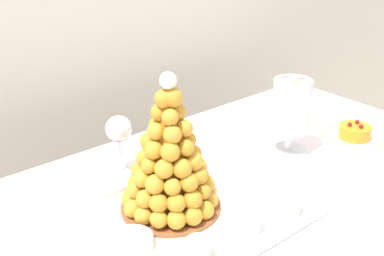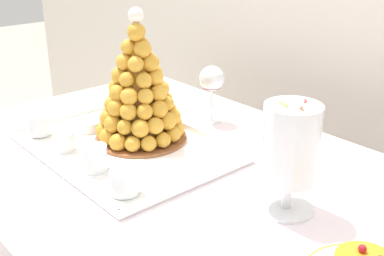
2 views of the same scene
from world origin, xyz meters
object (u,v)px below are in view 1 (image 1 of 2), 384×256
fruit_tart_plate (354,135)px  wine_glass (119,131)px  creme_brulee_ramekin (133,241)px  croquembouche (170,160)px  dessert_cup_mid_left (198,250)px  dessert_cup_mid_right (288,203)px  serving_tray (187,219)px  dessert_cup_centre (246,221)px  macaron_goblet (291,107)px

fruit_tart_plate → wine_glass: bearing=156.3°
creme_brulee_ramekin → wine_glass: size_ratio=0.52×
croquembouche → wine_glass: croquembouche is taller
creme_brulee_ramekin → wine_glass: bearing=61.6°
dessert_cup_mid_left → fruit_tart_plate: 0.76m
dessert_cup_mid_right → creme_brulee_ramekin: bearing=160.9°
serving_tray → creme_brulee_ramekin: (-0.15, -0.01, 0.02)m
dessert_cup_centre → macaron_goblet: bearing=28.0°
dessert_cup_mid_left → fruit_tart_plate: size_ratio=0.26×
fruit_tart_plate → macaron_goblet: bearing=160.2°
croquembouche → dessert_cup_mid_left: size_ratio=6.62×
macaron_goblet → fruit_tart_plate: macaron_goblet is taller
dessert_cup_mid_right → wine_glass: wine_glass is taller
creme_brulee_ramekin → macaron_goblet: bearing=8.4°
dessert_cup_centre → dessert_cup_mid_right: dessert_cup_centre is taller
serving_tray → dessert_cup_mid_left: size_ratio=10.78×
creme_brulee_ramekin → croquembouche: bearing=23.3°
serving_tray → fruit_tart_plate: size_ratio=2.80×
macaron_goblet → fruit_tart_plate: size_ratio=1.18×
wine_glass → croquembouche: bearing=-93.3°
dessert_cup_mid_left → wine_glass: bearing=78.6°
wine_glass → serving_tray: bearing=-92.2°
dessert_cup_mid_left → dessert_cup_mid_right: (0.28, -0.01, 0.00)m
dessert_cup_mid_right → macaron_goblet: macaron_goblet is taller
serving_tray → dessert_cup_mid_left: dessert_cup_mid_left is taller
macaron_goblet → croquembouche: bearing=-176.8°
croquembouche → dessert_cup_centre: 0.22m
serving_tray → dessert_cup_mid_left: (-0.07, -0.13, 0.02)m
dessert_cup_centre → creme_brulee_ramekin: 0.25m
serving_tray → wine_glass: (0.01, 0.30, 0.12)m
serving_tray → dessert_cup_mid_right: dessert_cup_mid_right is taller
dessert_cup_mid_left → dessert_cup_centre: bearing=1.0°
creme_brulee_ramekin → fruit_tart_plate: (0.83, 0.01, -0.01)m
serving_tray → macaron_goblet: 0.48m
dessert_cup_centre → fruit_tart_plate: bearing=11.7°
dessert_cup_mid_left → wine_glass: wine_glass is taller
creme_brulee_ramekin → macaron_goblet: size_ratio=0.37×
macaron_goblet → wine_glass: bearing=154.4°
croquembouche → fruit_tart_plate: bearing=-4.6°
macaron_goblet → wine_glass: (-0.45, 0.21, -0.02)m
serving_tray → dessert_cup_mid_right: (0.20, -0.13, 0.03)m
croquembouche → fruit_tart_plate: size_ratio=1.72×
dessert_cup_centre → macaron_goblet: 0.45m
fruit_tart_plate → wine_glass: (-0.67, 0.29, 0.11)m
dessert_cup_centre → dessert_cup_mid_right: bearing=-3.4°
dessert_cup_mid_right → fruit_tart_plate: 0.49m
fruit_tart_plate → croquembouche: bearing=175.4°
dessert_cup_mid_left → dessert_cup_centre: size_ratio=0.85×
dessert_cup_mid_right → creme_brulee_ramekin: size_ratio=0.70×
macaron_goblet → dessert_cup_mid_left: bearing=-158.6°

